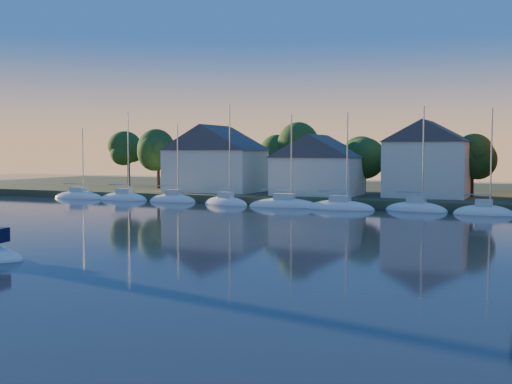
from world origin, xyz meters
The scene contains 8 objects.
ground centered at (0.00, 0.00, 0.00)m, with size 260.00×260.00×0.00m, color black.
shoreline_land centered at (0.00, 75.00, 0.00)m, with size 160.00×50.00×2.00m, color #303C23.
wooden_dock centered at (0.00, 52.00, 0.00)m, with size 120.00×3.00×1.00m, color brown.
clubhouse_west centered at (-22.00, 58.00, 5.93)m, with size 13.65×9.45×9.64m.
clubhouse_centre centered at (-6.00, 57.00, 5.13)m, with size 11.55×8.40×8.08m.
clubhouse_east centered at (8.00, 59.00, 6.00)m, with size 10.50×8.40×9.80m.
tree_line centered at (2.00, 63.00, 7.18)m, with size 93.40×5.40×8.90m.
moored_fleet centered at (4.00, 49.00, 0.10)m, with size 95.50×2.40×12.05m.
Camera 1 is at (21.90, -24.44, 6.70)m, focal length 45.00 mm.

